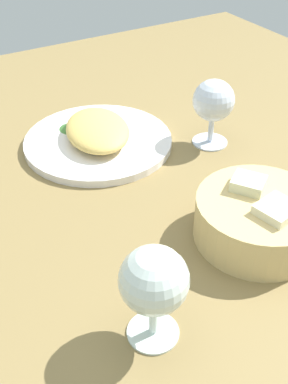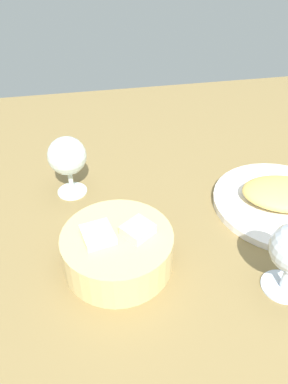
{
  "view_description": "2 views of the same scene",
  "coord_description": "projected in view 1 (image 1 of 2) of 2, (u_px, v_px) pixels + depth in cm",
  "views": [
    {
      "loc": [
        53.92,
        -33.41,
        47.14
      ],
      "look_at": [
        6.12,
        -5.29,
        5.45
      ],
      "focal_mm": 45.33,
      "sensor_mm": 36.0,
      "label": 1
    },
    {
      "loc": [
        20.97,
        47.01,
        45.76
      ],
      "look_at": [
        10.68,
        -4.01,
        5.87
      ],
      "focal_mm": 33.21,
      "sensor_mm": 36.0,
      "label": 2
    }
  ],
  "objects": [
    {
      "name": "wine_glass_near",
      "position": [
        154.0,
        283.0,
        0.51
      ],
      "size": [
        7.72,
        7.72,
        12.79
      ],
      "color": "silver",
      "rests_on": "ground_plane"
    },
    {
      "name": "omelette",
      "position": [
        97.0,
        130.0,
        0.88
      ],
      "size": [
        18.99,
        15.42,
        3.6
      ],
      "primitive_type": "ellipsoid",
      "rotation": [
        0.0,
        0.0,
        -0.27
      ],
      "color": "#E0BB5E",
      "rests_on": "plate"
    },
    {
      "name": "plate",
      "position": [
        98.0,
        142.0,
        0.9
      ],
      "size": [
        27.25,
        27.25,
        1.4
      ],
      "primitive_type": "cylinder",
      "color": "white",
      "rests_on": "ground_plane"
    },
    {
      "name": "lettuce_garnish",
      "position": [
        72.0,
        126.0,
        0.92
      ],
      "size": [
        4.82,
        4.82,
        1.28
      ],
      "primitive_type": "cone",
      "color": "#457D38",
      "rests_on": "plate"
    },
    {
      "name": "wine_glass_far",
      "position": [
        213.0,
        103.0,
        0.86
      ],
      "size": [
        7.54,
        7.54,
        12.45
      ],
      "color": "silver",
      "rests_on": "ground_plane"
    },
    {
      "name": "ground_plane",
      "position": [
        153.0,
        194.0,
        0.8
      ],
      "size": [
        140.0,
        140.0,
        2.0
      ],
      "primitive_type": "cube",
      "color": "olive"
    },
    {
      "name": "bread_basket",
      "position": [
        259.0,
        218.0,
        0.68
      ],
      "size": [
        18.02,
        18.02,
        8.08
      ],
      "color": "#D4B876",
      "rests_on": "ground_plane"
    }
  ]
}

